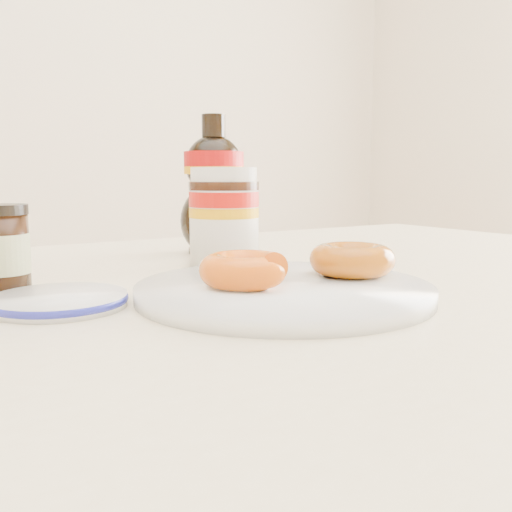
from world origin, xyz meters
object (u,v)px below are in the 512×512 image
dining_table (253,348)px  nutella_jar (224,213)px  blue_rim_saucer (60,300)px  donut_whole (352,260)px  syrup_bottle (214,185)px  plate (284,290)px  donut_bitten (245,270)px  dark_jar (1,250)px

dining_table → nutella_jar: size_ratio=10.95×
blue_rim_saucer → donut_whole: bearing=-13.9°
donut_whole → syrup_bottle: bearing=88.6°
plate → donut_bitten: size_ratio=3.24×
nutella_jar → syrup_bottle: syrup_bottle is taller
donut_whole → nutella_jar: nutella_jar is taller
donut_bitten → donut_whole: donut_whole is taller
dark_jar → blue_rim_saucer: 0.11m
dining_table → plate: (-0.03, -0.11, 0.09)m
plate → blue_rim_saucer: bearing=159.3°
plate → nutella_jar: 0.22m
plate → donut_bitten: (-0.04, 0.01, 0.02)m
nutella_jar → dining_table: bearing=-99.9°
donut_bitten → plate: bearing=-7.0°
syrup_bottle → blue_rim_saucer: 0.39m
nutella_jar → dark_jar: nutella_jar is taller
donut_bitten → syrup_bottle: 0.35m
dining_table → syrup_bottle: syrup_bottle is taller
nutella_jar → syrup_bottle: bearing=67.4°
donut_whole → plate: bearing=-178.1°
dining_table → nutella_jar: (0.02, 0.10, 0.15)m
donut_bitten → nutella_jar: bearing=74.4°
plate → dark_jar: size_ratio=3.20×
donut_bitten → syrup_bottle: size_ratio=0.43×
nutella_jar → plate: bearing=-103.4°
donut_whole → blue_rim_saucer: size_ratio=0.74×
dining_table → donut_bitten: bearing=-125.7°
donut_whole → nutella_jar: (-0.04, 0.20, 0.04)m
dining_table → dark_jar: size_ratio=15.69×
dining_table → donut_whole: size_ratio=15.64×
dining_table → syrup_bottle: size_ratio=6.75×
nutella_jar → blue_rim_saucer: (-0.24, -0.13, -0.06)m
plate → donut_whole: (0.09, 0.00, 0.02)m
syrup_bottle → dark_jar: bearing=-155.0°
donut_bitten → dark_jar: 0.25m
donut_bitten → dark_jar: size_ratio=0.99×
dining_table → donut_bitten: size_ratio=15.87×
syrup_bottle → plate: bearing=-106.9°
donut_bitten → donut_whole: 0.13m
dark_jar → dining_table: bearing=-14.4°
syrup_bottle → dark_jar: (-0.32, -0.15, -0.06)m
plate → dark_jar: dark_jar is taller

